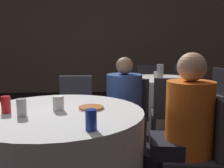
{
  "coord_description": "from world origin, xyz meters",
  "views": [
    {
      "loc": [
        0.17,
        -1.97,
        1.21
      ],
      "look_at": [
        0.33,
        0.51,
        0.84
      ],
      "focal_mm": 40.0,
      "sensor_mm": 36.0,
      "label": 1
    }
  ],
  "objects_px": {
    "chair_far_south": "(169,107)",
    "soda_can_silver": "(22,108)",
    "soda_can_red": "(6,105)",
    "bottle_far": "(160,73)",
    "table_near": "(60,158)",
    "chair_near_east": "(201,143)",
    "chair_far_east": "(215,90)",
    "person_blue_shirt": "(121,108)",
    "chair_near_north": "(75,106)",
    "pizza_plate_near": "(91,108)",
    "soda_can_blue": "(91,120)",
    "person_orange_shirt": "(179,133)",
    "chair_far_north": "(147,83)",
    "chair_far_northeast": "(182,85)",
    "table_far": "(160,102)",
    "chair_near_northeast": "(128,110)"
  },
  "relations": [
    {
      "from": "pizza_plate_near",
      "to": "soda_can_red",
      "type": "distance_m",
      "value": 0.61
    },
    {
      "from": "person_blue_shirt",
      "to": "bottle_far",
      "type": "distance_m",
      "value": 1.08
    },
    {
      "from": "chair_near_northeast",
      "to": "soda_can_blue",
      "type": "bearing_deg",
      "value": 110.73
    },
    {
      "from": "chair_near_east",
      "to": "person_orange_shirt",
      "type": "distance_m",
      "value": 0.17
    },
    {
      "from": "chair_near_east",
      "to": "chair_far_north",
      "type": "bearing_deg",
      "value": 3.9
    },
    {
      "from": "chair_near_east",
      "to": "soda_can_blue",
      "type": "bearing_deg",
      "value": 119.12
    },
    {
      "from": "chair_near_east",
      "to": "chair_far_east",
      "type": "relative_size",
      "value": 1.0
    },
    {
      "from": "soda_can_blue",
      "to": "person_blue_shirt",
      "type": "bearing_deg",
      "value": 75.97
    },
    {
      "from": "soda_can_red",
      "to": "bottle_far",
      "type": "distance_m",
      "value": 2.2
    },
    {
      "from": "table_near",
      "to": "bottle_far",
      "type": "height_order",
      "value": "bottle_far"
    },
    {
      "from": "chair_far_south",
      "to": "soda_can_blue",
      "type": "height_order",
      "value": "chair_far_south"
    },
    {
      "from": "chair_far_northeast",
      "to": "pizza_plate_near",
      "type": "relative_size",
      "value": 4.21
    },
    {
      "from": "chair_near_northeast",
      "to": "chair_near_north",
      "type": "bearing_deg",
      "value": 17.64
    },
    {
      "from": "chair_far_northeast",
      "to": "bottle_far",
      "type": "bearing_deg",
      "value": 95.64
    },
    {
      "from": "soda_can_blue",
      "to": "soda_can_silver",
      "type": "bearing_deg",
      "value": 146.18
    },
    {
      "from": "chair_far_north",
      "to": "table_near",
      "type": "bearing_deg",
      "value": 65.23
    },
    {
      "from": "pizza_plate_near",
      "to": "soda_can_red",
      "type": "height_order",
      "value": "soda_can_red"
    },
    {
      "from": "table_near",
      "to": "chair_far_south",
      "type": "xyz_separation_m",
      "value": [
        1.13,
        0.94,
        0.15
      ]
    },
    {
      "from": "table_near",
      "to": "chair_far_north",
      "type": "height_order",
      "value": "chair_far_north"
    },
    {
      "from": "table_far",
      "to": "soda_can_blue",
      "type": "bearing_deg",
      "value": -113.67
    },
    {
      "from": "chair_far_north",
      "to": "soda_can_blue",
      "type": "height_order",
      "value": "chair_far_north"
    },
    {
      "from": "chair_far_south",
      "to": "soda_can_silver",
      "type": "bearing_deg",
      "value": -133.18
    },
    {
      "from": "chair_far_northeast",
      "to": "soda_can_red",
      "type": "bearing_deg",
      "value": 88.81
    },
    {
      "from": "chair_far_north",
      "to": "soda_can_blue",
      "type": "distance_m",
      "value": 3.42
    },
    {
      "from": "table_near",
      "to": "soda_can_red",
      "type": "height_order",
      "value": "soda_can_red"
    },
    {
      "from": "chair_near_east",
      "to": "table_near",
      "type": "bearing_deg",
      "value": 90.0
    },
    {
      "from": "table_near",
      "to": "table_far",
      "type": "height_order",
      "value": "same"
    },
    {
      "from": "chair_near_north",
      "to": "pizza_plate_near",
      "type": "bearing_deg",
      "value": 103.68
    },
    {
      "from": "chair_near_north",
      "to": "pizza_plate_near",
      "type": "relative_size",
      "value": 4.21
    },
    {
      "from": "chair_far_south",
      "to": "pizza_plate_near",
      "type": "bearing_deg",
      "value": -126.21
    },
    {
      "from": "table_far",
      "to": "soda_can_blue",
      "type": "distance_m",
      "value": 2.56
    },
    {
      "from": "chair_far_northeast",
      "to": "soda_can_blue",
      "type": "relative_size",
      "value": 7.13
    },
    {
      "from": "chair_near_north",
      "to": "person_blue_shirt",
      "type": "distance_m",
      "value": 0.61
    },
    {
      "from": "person_orange_shirt",
      "to": "soda_can_blue",
      "type": "bearing_deg",
      "value": 125.3
    },
    {
      "from": "chair_near_east",
      "to": "chair_far_south",
      "type": "distance_m",
      "value": 1.09
    },
    {
      "from": "chair_far_south",
      "to": "soda_can_silver",
      "type": "distance_m",
      "value": 1.74
    },
    {
      "from": "table_near",
      "to": "chair_far_east",
      "type": "bearing_deg",
      "value": 42.45
    },
    {
      "from": "soda_can_blue",
      "to": "chair_near_east",
      "type": "bearing_deg",
      "value": 20.98
    },
    {
      "from": "person_blue_shirt",
      "to": "soda_can_blue",
      "type": "height_order",
      "value": "person_blue_shirt"
    },
    {
      "from": "table_near",
      "to": "person_blue_shirt",
      "type": "relative_size",
      "value": 1.15
    },
    {
      "from": "table_near",
      "to": "bottle_far",
      "type": "distance_m",
      "value": 1.99
    },
    {
      "from": "chair_near_east",
      "to": "chair_near_north",
      "type": "distance_m",
      "value": 1.56
    },
    {
      "from": "soda_can_blue",
      "to": "soda_can_red",
      "type": "relative_size",
      "value": 1.0
    },
    {
      "from": "chair_near_north",
      "to": "chair_far_east",
      "type": "relative_size",
      "value": 1.0
    },
    {
      "from": "soda_can_red",
      "to": "bottle_far",
      "type": "relative_size",
      "value": 0.52
    },
    {
      "from": "chair_near_east",
      "to": "chair_far_north",
      "type": "xyz_separation_m",
      "value": [
        0.22,
        2.95,
        0.0
      ]
    },
    {
      "from": "pizza_plate_near",
      "to": "chair_near_northeast",
      "type": "bearing_deg",
      "value": 63.43
    },
    {
      "from": "table_near",
      "to": "chair_far_south",
      "type": "distance_m",
      "value": 1.47
    },
    {
      "from": "chair_near_east",
      "to": "chair_far_south",
      "type": "relative_size",
      "value": 1.0
    },
    {
      "from": "chair_near_northeast",
      "to": "pizza_plate_near",
      "type": "distance_m",
      "value": 0.91
    }
  ]
}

